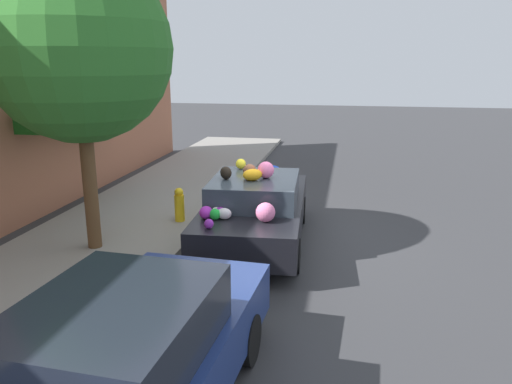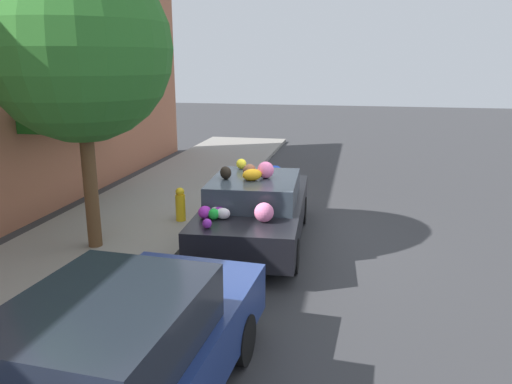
{
  "view_description": "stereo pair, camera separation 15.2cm",
  "coord_description": "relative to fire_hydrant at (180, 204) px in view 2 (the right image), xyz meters",
  "views": [
    {
      "loc": [
        -8.68,
        -1.73,
        3.32
      ],
      "look_at": [
        0.0,
        -0.09,
        0.98
      ],
      "focal_mm": 35.0,
      "sensor_mm": 36.0,
      "label": 1
    },
    {
      "loc": [
        -8.65,
        -1.88,
        3.32
      ],
      "look_at": [
        0.0,
        -0.09,
        0.98
      ],
      "focal_mm": 35.0,
      "sensor_mm": 36.0,
      "label": 2
    }
  ],
  "objects": [
    {
      "name": "ground_plane",
      "position": [
        -0.63,
        -1.62,
        -0.47
      ],
      "size": [
        60.0,
        60.0,
        0.0
      ],
      "primitive_type": "plane",
      "color": "#38383A"
    },
    {
      "name": "sidewalk_curb",
      "position": [
        -0.63,
        1.08,
        -0.41
      ],
      "size": [
        24.0,
        3.2,
        0.12
      ],
      "color": "gray",
      "rests_on": "ground"
    },
    {
      "name": "building_facade",
      "position": [
        -0.54,
        3.29,
        2.3
      ],
      "size": [
        18.0,
        1.2,
        5.59
      ],
      "color": "#B26B4C",
      "rests_on": "ground"
    },
    {
      "name": "street_tree",
      "position": [
        -1.68,
        1.0,
        3.03
      ],
      "size": [
        3.04,
        3.04,
        4.91
      ],
      "color": "brown",
      "rests_on": "sidewalk_curb"
    },
    {
      "name": "fire_hydrant",
      "position": [
        0.0,
        0.0,
        0.0
      ],
      "size": [
        0.2,
        0.2,
        0.7
      ],
      "color": "gold",
      "rests_on": "sidewalk_curb"
    },
    {
      "name": "art_car",
      "position": [
        -0.68,
        -1.71,
        0.22
      ],
      "size": [
        4.2,
        1.95,
        1.59
      ],
      "rotation": [
        0.0,
        0.0,
        0.06
      ],
      "color": "black",
      "rests_on": "ground"
    },
    {
      "name": "parked_car_plain",
      "position": [
        -5.74,
        -1.51,
        0.25
      ],
      "size": [
        4.3,
        1.9,
        1.42
      ],
      "rotation": [
        0.0,
        0.0,
        -0.06
      ],
      "color": "navy",
      "rests_on": "ground"
    }
  ]
}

